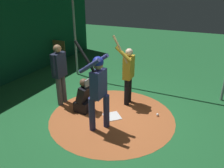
{
  "coord_description": "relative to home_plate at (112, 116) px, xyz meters",
  "views": [
    {
      "loc": [
        2.16,
        -4.57,
        3.14
      ],
      "look_at": [
        0.0,
        0.0,
        0.95
      ],
      "focal_mm": 35.45,
      "sensor_mm": 36.0,
      "label": 1
    }
  ],
  "objects": [
    {
      "name": "baseball_0",
      "position": [
        1.09,
        0.55,
        0.03
      ],
      "size": [
        0.07,
        0.07,
        0.07
      ],
      "primitive_type": "sphere",
      "color": "white",
      "rests_on": "dirt_circle"
    },
    {
      "name": "ground_plane",
      "position": [
        0.0,
        0.0,
        -0.01
      ],
      "size": [
        27.81,
        27.81,
        0.0
      ],
      "primitive_type": "plane",
      "color": "#216633"
    },
    {
      "name": "umpire",
      "position": [
        -1.66,
        0.07,
        0.98
      ],
      "size": [
        0.22,
        0.49,
        1.76
      ],
      "color": "#4C4C51",
      "rests_on": "ground"
    },
    {
      "name": "cage_frame",
      "position": [
        0.0,
        0.0,
        2.23
      ],
      "size": [
        5.3,
        4.68,
        3.28
      ],
      "color": "gray",
      "rests_on": "ground"
    },
    {
      "name": "catcher",
      "position": [
        -0.82,
        -0.03,
        0.37
      ],
      "size": [
        0.58,
        0.4,
        0.97
      ],
      "color": "black",
      "rests_on": "ground"
    },
    {
      "name": "visitor",
      "position": [
        0.08,
        0.89,
        0.95
      ],
      "size": [
        0.55,
        0.51,
        2.03
      ],
      "rotation": [
        0.0,
        0.0,
        0.05
      ],
      "color": "black",
      "rests_on": "ground"
    },
    {
      "name": "bat_rack",
      "position": [
        -4.22,
        3.12,
        0.48
      ],
      "size": [
        0.94,
        0.21,
        1.05
      ],
      "color": "olive",
      "rests_on": "ground"
    },
    {
      "name": "batter",
      "position": [
        -0.07,
        -0.59,
        1.09
      ],
      "size": [
        0.68,
        0.49,
        2.15
      ],
      "color": "navy",
      "rests_on": "ground"
    },
    {
      "name": "home_plate",
      "position": [
        0.0,
        0.0,
        0.0
      ],
      "size": [
        0.59,
        0.59,
        0.01
      ],
      "primitive_type": "cube",
      "rotation": [
        0.0,
        0.0,
        0.79
      ],
      "color": "white",
      "rests_on": "dirt_circle"
    },
    {
      "name": "dirt_circle",
      "position": [
        0.0,
        0.0,
        -0.01
      ],
      "size": [
        3.29,
        3.29,
        0.01
      ],
      "primitive_type": "cylinder",
      "color": "#B76033",
      "rests_on": "ground"
    }
  ]
}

